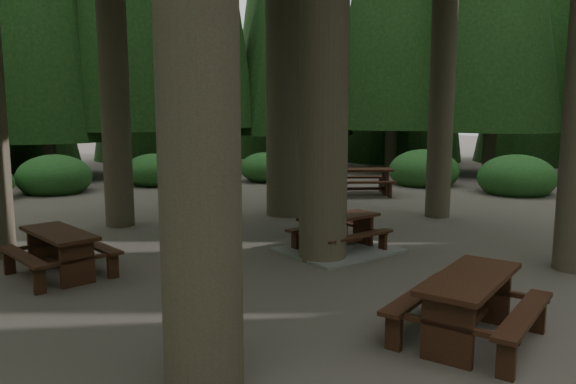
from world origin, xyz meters
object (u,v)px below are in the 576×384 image
picnic_table_a (339,240)px  picnic_table_d (361,177)px  picnic_table_e (470,298)px  picnic_table_b (59,246)px

picnic_table_a → picnic_table_d: picnic_table_d is taller
picnic_table_d → picnic_table_e: size_ratio=1.07×
picnic_table_a → picnic_table_e: picnic_table_e is taller
picnic_table_e → picnic_table_b: bearing=101.1°
picnic_table_d → picnic_table_a: bearing=-104.1°
picnic_table_b → picnic_table_e: 6.23m
picnic_table_e → picnic_table_a: bearing=50.3°
picnic_table_a → picnic_table_b: 4.84m
picnic_table_a → picnic_table_e: 4.25m
picnic_table_a → picnic_table_d: bearing=41.7°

